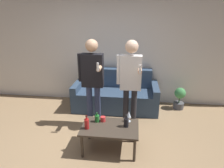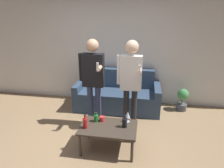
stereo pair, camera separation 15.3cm
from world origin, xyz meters
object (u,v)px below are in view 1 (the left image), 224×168
couch (116,95)px  person_standing_left (92,76)px  person_standing_right (130,78)px  bottle_orange (97,118)px  coffee_table (110,129)px

couch → person_standing_left: 1.13m
person_standing_left → person_standing_right: (0.71, -0.08, 0.02)m
person_standing_right → bottle_orange: bearing=-134.6°
couch → person_standing_right: bearing=-68.7°
coffee_table → couch: bearing=92.3°
couch → coffee_table: size_ratio=2.11×
coffee_table → bottle_orange: 0.29m
person_standing_left → person_standing_right: size_ratio=1.00×
bottle_orange → person_standing_right: 0.91m
couch → coffee_table: (0.06, -1.54, 0.06)m
person_standing_right → person_standing_left: bearing=173.9°
person_standing_left → person_standing_right: 0.71m
coffee_table → person_standing_left: (-0.42, 0.73, 0.64)m
couch → person_standing_left: person_standing_left is taller
couch → person_standing_right: 1.20m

